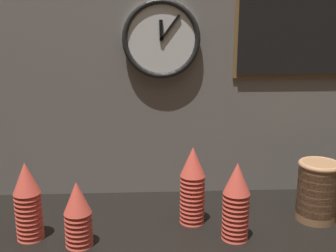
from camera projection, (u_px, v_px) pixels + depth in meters
ground_plane at (217, 227)px, 136.90cm from camera, size 160.00×56.00×4.00cm
wall_tiled_back at (209, 52)px, 148.72cm from camera, size 160.00×3.00×105.00cm
cup_stack_center_right at (236, 201)px, 123.57cm from camera, size 8.02×8.02×23.95cm
cup_stack_center at (192, 185)px, 133.43cm from camera, size 8.02×8.02×25.40cm
cup_stack_left at (78, 214)px, 120.43cm from camera, size 8.02×8.02×19.62cm
cup_stack_far_left at (28, 201)px, 123.76cm from camera, size 8.02×8.02×23.95cm
bowl_stack_right at (318, 190)px, 135.95cm from camera, size 13.47×13.47×19.71cm
wall_clock at (161, 39)px, 143.84cm from camera, size 26.97×2.70×26.97cm
menu_board at (296, 2)px, 143.72cm from camera, size 41.27×1.32×52.27cm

